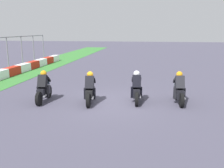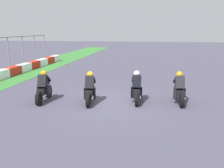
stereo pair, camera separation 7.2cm
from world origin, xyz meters
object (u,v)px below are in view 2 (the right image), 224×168
at_px(rider_lane_b, 136,89).
at_px(rider_lane_a, 179,90).
at_px(rider_lane_c, 90,90).
at_px(rider_lane_d, 44,89).

bearing_deg(rider_lane_b, rider_lane_a, -91.43).
distance_m(rider_lane_c, rider_lane_d, 2.29).
relative_size(rider_lane_b, rider_lane_c, 1.00).
height_order(rider_lane_a, rider_lane_d, same).
distance_m(rider_lane_a, rider_lane_b, 2.01).
relative_size(rider_lane_a, rider_lane_b, 1.00).
xyz_separation_m(rider_lane_b, rider_lane_c, (-0.56, 2.15, 0.00)).
bearing_deg(rider_lane_c, rider_lane_a, -87.61).
relative_size(rider_lane_b, rider_lane_d, 1.00).
distance_m(rider_lane_a, rider_lane_d, 6.48).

